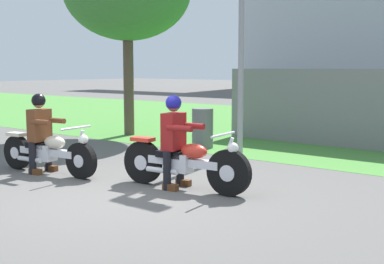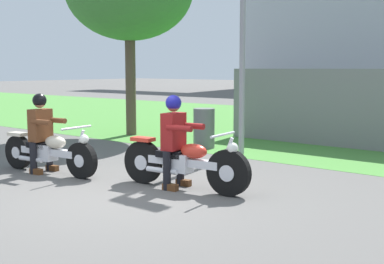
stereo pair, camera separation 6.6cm
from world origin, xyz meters
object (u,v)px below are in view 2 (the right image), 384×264
object	(u,v)px
rider_lead	(175,134)
motorcycle_follow	(49,152)
rider_follow	(41,127)
motorcycle_lead	(184,163)
trash_can	(204,128)

from	to	relation	value
rider_lead	motorcycle_follow	xyz separation A→B (m)	(-2.40, -0.57, -0.45)
rider_lead	motorcycle_follow	distance (m)	2.51
rider_follow	motorcycle_lead	bearing A→B (deg)	5.78
rider_lead	trash_can	world-z (taller)	rider_lead
motorcycle_follow	trash_can	size ratio (longest dim) A/B	2.40
rider_lead	rider_follow	size ratio (longest dim) A/B	1.03
rider_lead	rider_follow	xyz separation A→B (m)	(-2.56, -0.59, -0.03)
motorcycle_follow	trash_can	world-z (taller)	trash_can
motorcycle_follow	rider_follow	distance (m)	0.46
motorcycle_lead	trash_can	distance (m)	4.00
trash_can	rider_follow	bearing A→B (deg)	-97.52
motorcycle_lead	rider_follow	distance (m)	2.83
rider_lead	motorcycle_follow	world-z (taller)	rider_lead
motorcycle_lead	rider_follow	bearing A→B (deg)	-174.22
motorcycle_follow	rider_follow	size ratio (longest dim) A/B	1.58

